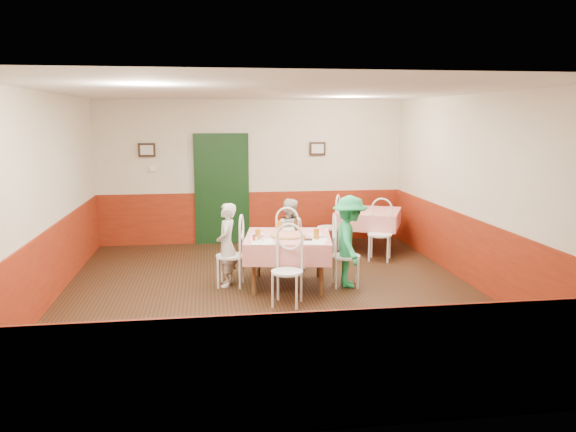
{
  "coord_description": "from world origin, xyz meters",
  "views": [
    {
      "loc": [
        -0.87,
        -7.52,
        2.46
      ],
      "look_at": [
        0.27,
        0.41,
        1.05
      ],
      "focal_mm": 35.0,
      "sensor_mm": 36.0,
      "label": 1
    }
  ],
  "objects": [
    {
      "name": "shaker_a",
      "position": [
        -0.22,
        0.09,
        0.81
      ],
      "size": [
        0.04,
        0.04,
        0.09
      ],
      "primitive_type": "cylinder",
      "rotation": [
        0.0,
        0.0,
        -0.16
      ],
      "color": "silver",
      "rests_on": "main_table"
    },
    {
      "name": "wainscot_back",
      "position": [
        0.0,
        3.48,
        0.5
      ],
      "size": [
        6.0,
        0.03,
        1.0
      ],
      "primitive_type": "cube",
      "color": "maroon",
      "rests_on": "ground"
    },
    {
      "name": "glass_c",
      "position": [
        0.21,
        0.82,
        0.83
      ],
      "size": [
        0.09,
        0.09,
        0.14
      ],
      "primitive_type": "cylinder",
      "rotation": [
        0.0,
        0.0,
        -0.16
      ],
      "color": "#BF7219",
      "rests_on": "main_table"
    },
    {
      "name": "plate_left",
      "position": [
        -0.17,
        0.48,
        0.77
      ],
      "size": [
        0.29,
        0.29,
        0.01
      ],
      "primitive_type": "cylinder",
      "rotation": [
        0.0,
        0.0,
        -0.16
      ],
      "color": "white",
      "rests_on": "main_table"
    },
    {
      "name": "back_wall",
      "position": [
        0.0,
        3.5,
        1.4
      ],
      "size": [
        6.0,
        0.1,
        2.8
      ],
      "primitive_type": "cube",
      "color": "beige",
      "rests_on": "ground"
    },
    {
      "name": "chair_left",
      "position": [
        -0.57,
        0.54,
        0.45
      ],
      "size": [
        0.49,
        0.49,
        0.9
      ],
      "primitive_type": null,
      "rotation": [
        0.0,
        0.0,
        -1.77
      ],
      "color": "white",
      "rests_on": "ground"
    },
    {
      "name": "second_table",
      "position": [
        2.07,
        2.44,
        0.38
      ],
      "size": [
        1.48,
        1.48,
        0.77
      ],
      "primitive_type": "cube",
      "rotation": [
        0.0,
        0.0,
        -0.42
      ],
      "color": "red",
      "rests_on": "ground"
    },
    {
      "name": "right_wall",
      "position": [
        3.0,
        0.0,
        1.4
      ],
      "size": [
        0.1,
        7.0,
        2.8
      ],
      "primitive_type": "cube",
      "color": "beige",
      "rests_on": "ground"
    },
    {
      "name": "plate_right",
      "position": [
        0.67,
        0.34,
        0.77
      ],
      "size": [
        0.29,
        0.29,
        0.01
      ],
      "primitive_type": "cylinder",
      "rotation": [
        0.0,
        0.0,
        -0.16
      ],
      "color": "white",
      "rests_on": "main_table"
    },
    {
      "name": "left_wall",
      "position": [
        -3.0,
        0.0,
        1.4
      ],
      "size": [
        0.1,
        7.0,
        2.8
      ],
      "primitive_type": "cube",
      "color": "beige",
      "rests_on": "ground"
    },
    {
      "name": "menu_right",
      "position": [
        0.6,
        -0.03,
        0.76
      ],
      "size": [
        0.42,
        0.48,
        0.0
      ],
      "primitive_type": "cube",
      "rotation": [
        0.0,
        0.0,
        -0.37
      ],
      "color": "white",
      "rests_on": "main_table"
    },
    {
      "name": "menu_left",
      "position": [
        -0.14,
        0.06,
        0.76
      ],
      "size": [
        0.31,
        0.41,
        0.0
      ],
      "primitive_type": "cube",
      "rotation": [
        0.0,
        0.0,
        -0.02
      ],
      "color": "white",
      "rests_on": "main_table"
    },
    {
      "name": "picture_left",
      "position": [
        -2.0,
        3.45,
        1.85
      ],
      "size": [
        0.32,
        0.03,
        0.26
      ],
      "primitive_type": "cube",
      "color": "black",
      "rests_on": "back_wall"
    },
    {
      "name": "chair_right",
      "position": [
        1.11,
        0.28,
        0.45
      ],
      "size": [
        0.47,
        0.47,
        0.9
      ],
      "primitive_type": null,
      "rotation": [
        0.0,
        0.0,
        1.45
      ],
      "color": "white",
      "rests_on": "ground"
    },
    {
      "name": "glass_a",
      "position": [
        -0.18,
        0.22,
        0.83
      ],
      "size": [
        0.09,
        0.09,
        0.14
      ],
      "primitive_type": "cylinder",
      "rotation": [
        0.0,
        0.0,
        -0.16
      ],
      "color": "#BF7219",
      "rests_on": "main_table"
    },
    {
      "name": "glass_b",
      "position": [
        0.64,
        0.13,
        0.83
      ],
      "size": [
        0.09,
        0.09,
        0.15
      ],
      "primitive_type": "cylinder",
      "rotation": [
        0.0,
        0.0,
        -0.16
      ],
      "color": "#BF7219",
      "rests_on": "main_table"
    },
    {
      "name": "shaker_b",
      "position": [
        -0.14,
        0.04,
        0.81
      ],
      "size": [
        0.04,
        0.04,
        0.09
      ],
      "primitive_type": "cylinder",
      "rotation": [
        0.0,
        0.0,
        -0.16
      ],
      "color": "silver",
      "rests_on": "main_table"
    },
    {
      "name": "ceiling",
      "position": [
        0.0,
        0.0,
        2.8
      ],
      "size": [
        7.0,
        7.0,
        0.0
      ],
      "primitive_type": "plane",
      "color": "white",
      "rests_on": "back_wall"
    },
    {
      "name": "main_table",
      "position": [
        0.27,
        0.41,
        0.38
      ],
      "size": [
        1.4,
        1.4,
        0.77
      ],
      "primitive_type": "cube",
      "rotation": [
        0.0,
        0.0,
        -0.16
      ],
      "color": "red",
      "rests_on": "ground"
    },
    {
      "name": "wainscot_front",
      "position": [
        0.0,
        -3.48,
        0.5
      ],
      "size": [
        6.0,
        0.03,
        1.0
      ],
      "primitive_type": "cube",
      "color": "maroon",
      "rests_on": "ground"
    },
    {
      "name": "pizza",
      "position": [
        0.26,
        0.34,
        0.78
      ],
      "size": [
        0.56,
        0.56,
        0.03
      ],
      "primitive_type": "cylinder",
      "rotation": [
        0.0,
        0.0,
        -0.16
      ],
      "color": "#B74723",
      "rests_on": "main_table"
    },
    {
      "name": "diner_far",
      "position": [
        0.41,
        1.3,
        0.59
      ],
      "size": [
        0.69,
        0.61,
        1.17
      ],
      "primitive_type": "imported",
      "rotation": [
        0.0,
        0.0,
        2.8
      ],
      "color": "gray",
      "rests_on": "ground"
    },
    {
      "name": "chair_second_b",
      "position": [
        2.07,
        1.69,
        0.45
      ],
      "size": [
        0.56,
        0.56,
        0.9
      ],
      "primitive_type": null,
      "rotation": [
        0.0,
        0.0,
        -0.42
      ],
      "color": "white",
      "rests_on": "ground"
    },
    {
      "name": "plate_far",
      "position": [
        0.34,
        0.83,
        0.77
      ],
      "size": [
        0.29,
        0.29,
        0.01
      ],
      "primitive_type": "cylinder",
      "rotation": [
        0.0,
        0.0,
        -0.16
      ],
      "color": "white",
      "rests_on": "main_table"
    },
    {
      "name": "wainscot_right",
      "position": [
        2.98,
        0.0,
        0.5
      ],
      "size": [
        0.03,
        7.0,
        1.0
      ],
      "primitive_type": "cube",
      "color": "maroon",
      "rests_on": "ground"
    },
    {
      "name": "wallet",
      "position": [
        0.51,
        0.06,
        0.77
      ],
      "size": [
        0.12,
        0.11,
        0.02
      ],
      "primitive_type": "cube",
      "rotation": [
        0.0,
        0.0,
        -0.16
      ],
      "color": "black",
      "rests_on": "main_table"
    },
    {
      "name": "thermostat",
      "position": [
        -1.9,
        3.45,
        1.5
      ],
      "size": [
        0.1,
        0.03,
        0.1
      ],
      "primitive_type": "cube",
      "color": "white",
      "rests_on": "back_wall"
    },
    {
      "name": "beer_bottle",
      "position": [
        0.45,
        0.76,
        0.86
      ],
      "size": [
        0.06,
        0.06,
        0.2
      ],
      "primitive_type": "cylinder",
      "rotation": [
        0.0,
        0.0,
        -0.16
      ],
      "color": "#381C0A",
      "rests_on": "main_table"
    },
    {
      "name": "door",
      "position": [
        -0.6,
        3.45,
        1.05
      ],
      "size": [
        0.96,
        0.06,
        2.1
      ],
      "primitive_type": "cube",
      "color": "black",
      "rests_on": "ground"
    },
    {
      "name": "wainscot_left",
      "position": [
        -2.98,
        0.0,
        0.5
      ],
      "size": [
        0.03,
        7.0,
        1.0
      ],
      "primitive_type": "cube",
      "color": "maroon",
      "rests_on": "ground"
    },
    {
      "name": "diner_left",
      "position": [
        -0.62,
        0.55,
        0.62
      ],
      "size": [
        0.37,
        0.49,
        1.23
      ],
      "primitive_type": "imported",
      "rotation": [
        0.0,
        0.0,
        -1.74
      ],
      "color": "gray",
      "rests_on": "ground"
    },
    {
      "name": "front_wall",
      "position": [
        0.0,
        -3.5,
        1.4
      ],
      "size": [
        6.0,
        0.1,
        2.8
      ],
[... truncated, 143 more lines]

